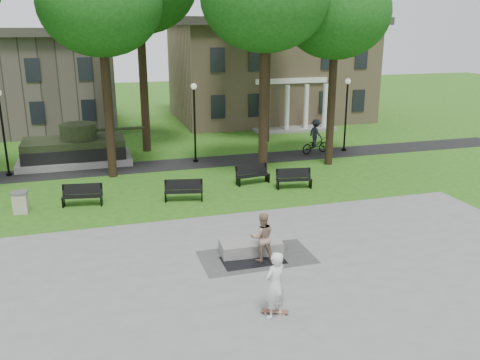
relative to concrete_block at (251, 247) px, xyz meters
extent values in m
plane|color=#225915|center=(0.25, 1.05, -0.24)|extent=(120.00, 120.00, 0.00)
cube|color=gray|center=(0.25, -3.95, -0.23)|extent=(22.00, 16.00, 0.02)
cube|color=black|center=(0.25, 13.05, -0.24)|extent=(44.00, 2.60, 0.01)
cube|color=#9E8460|center=(10.25, 27.05, 3.75)|extent=(16.00, 11.00, 8.00)
cube|color=#38332D|center=(10.25, 27.05, 8.06)|extent=(17.00, 12.00, 0.60)
cube|color=silver|center=(10.25, 21.55, 3.55)|extent=(6.00, 0.30, 0.40)
cube|color=#4C443D|center=(-10.75, 27.55, 3.35)|extent=(15.00, 10.00, 7.20)
cylinder|color=black|center=(-4.25, 11.55, 3.75)|extent=(0.48, 0.48, 8.00)
ellipsoid|color=#11420F|center=(-4.25, 11.55, 8.76)|extent=(6.20, 6.20, 5.27)
cylinder|color=black|center=(3.75, 9.55, 3.92)|extent=(0.50, 0.50, 8.32)
cylinder|color=black|center=(8.25, 10.55, 3.59)|extent=(0.46, 0.46, 7.68)
ellipsoid|color=#11420F|center=(8.25, 10.55, 8.40)|extent=(6.00, 6.00, 5.10)
cylinder|color=black|center=(-1.75, 17.05, 4.39)|extent=(0.54, 0.54, 9.28)
cylinder|color=black|center=(6.75, 17.55, 4.08)|extent=(0.50, 0.50, 8.64)
cylinder|color=black|center=(-9.75, 13.35, 1.96)|extent=(0.12, 0.12, 4.40)
cylinder|color=black|center=(-9.75, 13.35, -0.16)|extent=(0.32, 0.32, 0.16)
cylinder|color=black|center=(0.75, 13.35, 1.96)|extent=(0.12, 0.12, 4.40)
sphere|color=silver|center=(0.75, 13.35, 4.30)|extent=(0.36, 0.36, 0.36)
cylinder|color=black|center=(0.75, 13.35, -0.16)|extent=(0.32, 0.32, 0.16)
cylinder|color=black|center=(10.75, 13.35, 1.96)|extent=(0.12, 0.12, 4.40)
sphere|color=silver|center=(10.75, 13.35, 4.30)|extent=(0.36, 0.36, 0.36)
cylinder|color=black|center=(10.75, 13.35, -0.16)|extent=(0.32, 0.32, 0.16)
cube|color=gray|center=(-6.25, 15.05, -0.04)|extent=(6.50, 3.40, 0.40)
cube|color=#27311A|center=(-6.25, 15.05, 0.70)|extent=(5.80, 2.80, 1.10)
cube|color=black|center=(-6.25, 13.70, 0.51)|extent=(5.80, 0.35, 0.70)
cube|color=black|center=(-6.25, 16.40, 0.51)|extent=(5.80, 0.35, 0.70)
cylinder|color=#27311A|center=(-5.95, 15.05, 1.71)|extent=(2.10, 2.10, 0.90)
cylinder|color=#27311A|center=(-3.65, 15.05, 1.71)|extent=(3.20, 0.18, 0.18)
cube|color=black|center=(-0.11, -0.62, -0.22)|extent=(2.20, 1.20, 0.00)
cube|color=gray|center=(0.00, 0.00, 0.00)|extent=(2.26, 1.14, 0.45)
cube|color=brown|center=(-0.58, -4.07, -0.19)|extent=(0.79, 0.51, 0.07)
imported|color=silver|center=(-0.66, -4.23, 0.77)|extent=(0.86, 0.74, 1.99)
imported|color=#92775E|center=(0.19, -0.70, 0.66)|extent=(0.93, 0.76, 1.77)
imported|color=black|center=(8.64, 13.30, 0.28)|extent=(2.12, 1.15, 1.06)
imported|color=#1F232A|center=(8.64, 13.30, 1.08)|extent=(0.90, 1.26, 1.76)
cube|color=black|center=(-5.84, 7.04, 0.21)|extent=(1.85, 0.72, 0.05)
cube|color=black|center=(-5.84, 7.26, 0.51)|extent=(1.80, 0.43, 0.50)
cube|color=black|center=(-6.69, 7.04, -0.02)|extent=(0.13, 0.45, 0.45)
cube|color=black|center=(-4.99, 7.04, -0.02)|extent=(0.13, 0.45, 0.45)
cube|color=black|center=(-1.27, 6.39, 0.21)|extent=(1.85, 0.81, 0.05)
cube|color=black|center=(-1.27, 6.61, 0.51)|extent=(1.79, 0.52, 0.50)
cube|color=black|center=(-2.12, 6.39, -0.02)|extent=(0.15, 0.45, 0.45)
cube|color=black|center=(-0.42, 6.39, -0.02)|extent=(0.15, 0.45, 0.45)
cube|color=black|center=(2.69, 8.03, 0.21)|extent=(1.85, 0.71, 0.05)
cube|color=black|center=(2.69, 8.25, 0.51)|extent=(1.80, 0.41, 0.50)
cube|color=black|center=(1.84, 8.03, -0.02)|extent=(0.12, 0.45, 0.45)
cube|color=black|center=(3.54, 8.03, -0.02)|extent=(0.12, 0.45, 0.45)
cube|color=black|center=(4.46, 6.73, 0.21)|extent=(1.85, 0.71, 0.05)
cube|color=black|center=(4.46, 6.95, 0.51)|extent=(1.80, 0.42, 0.50)
cube|color=black|center=(3.61, 6.73, -0.02)|extent=(0.13, 0.45, 0.45)
cube|color=black|center=(5.31, 6.73, -0.02)|extent=(0.13, 0.45, 0.45)
cube|color=beige|center=(-8.44, 6.91, 0.21)|extent=(0.64, 0.64, 0.90)
cube|color=#4C4C4C|center=(-8.44, 6.91, 0.69)|extent=(0.70, 0.70, 0.06)
camera|label=1|loc=(-5.20, -16.07, 7.66)|focal=38.00mm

